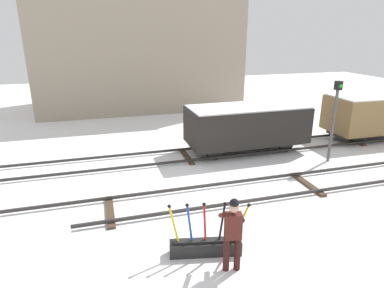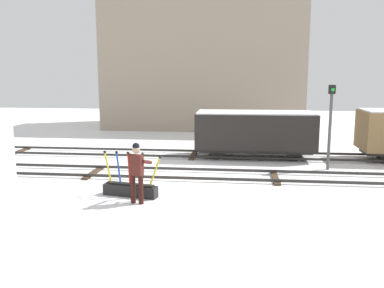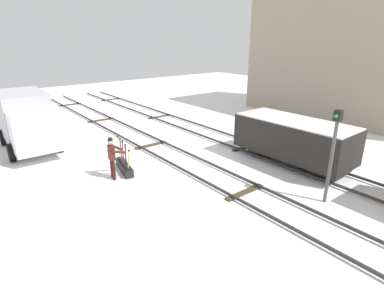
# 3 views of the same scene
# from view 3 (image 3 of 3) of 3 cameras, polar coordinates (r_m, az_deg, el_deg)

# --- Properties ---
(ground_plane) EXTENTS (60.00, 60.00, 0.00)m
(ground_plane) POSITION_cam_3_polar(r_m,az_deg,el_deg) (14.50, -0.50, -4.00)
(ground_plane) COLOR white
(track_main_line) EXTENTS (44.00, 1.94, 0.18)m
(track_main_line) POSITION_cam_3_polar(r_m,az_deg,el_deg) (14.45, -0.51, -3.61)
(track_main_line) COLOR #2D2B28
(track_main_line) RESTS_ON ground_plane
(track_siding_near) EXTENTS (44.00, 1.94, 0.18)m
(track_siding_near) POSITION_cam_3_polar(r_m,az_deg,el_deg) (17.00, 10.06, -0.34)
(track_siding_near) COLOR #2D2B28
(track_siding_near) RESTS_ON ground_plane
(switch_lever_frame) EXTENTS (1.99, 0.72, 1.45)m
(switch_lever_frame) POSITION_cam_3_polar(r_m,az_deg,el_deg) (14.12, -12.58, -4.03)
(switch_lever_frame) COLOR black
(switch_lever_frame) RESTS_ON ground_plane
(rail_worker) EXTENTS (0.64, 0.72, 1.87)m
(rail_worker) POSITION_cam_3_polar(r_m,az_deg,el_deg) (13.21, -14.73, -2.04)
(rail_worker) COLOR #351511
(rail_worker) RESTS_ON ground_plane
(delivery_truck) EXTENTS (5.50, 2.56, 3.03)m
(delivery_truck) POSITION_cam_3_polar(r_m,az_deg,el_deg) (18.26, -28.58, 4.09)
(delivery_truck) COLOR silver
(delivery_truck) RESTS_ON ground_plane
(signal_post) EXTENTS (0.24, 0.32, 3.45)m
(signal_post) POSITION_cam_3_polar(r_m,az_deg,el_deg) (11.62, 24.95, -0.55)
(signal_post) COLOR #4C4C4C
(signal_post) RESTS_ON ground_plane
(apartment_building) EXTENTS (14.21, 7.02, 9.46)m
(apartment_building) POSITION_cam_3_polar(r_m,az_deg,el_deg) (26.24, 27.85, 14.97)
(apartment_building) COLOR gray
(apartment_building) RESTS_ON ground_plane
(freight_car_near_switch) EXTENTS (5.46, 2.34, 2.16)m
(freight_car_near_switch) POSITION_cam_3_polar(r_m,az_deg,el_deg) (15.01, 18.47, 0.94)
(freight_car_near_switch) COLOR #2D2B28
(freight_car_near_switch) RESTS_ON ground_plane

